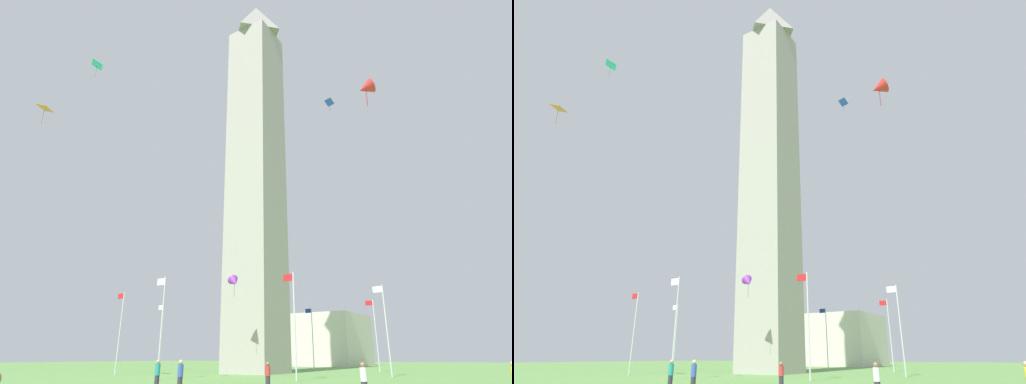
# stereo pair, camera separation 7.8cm
# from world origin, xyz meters

# --- Properties ---
(ground_plane) EXTENTS (260.00, 260.00, 0.00)m
(ground_plane) POSITION_xyz_m (0.00, 0.00, 0.00)
(ground_plane) COLOR #609347
(obelisk_monument) EXTENTS (6.38, 6.38, 57.98)m
(obelisk_monument) POSITION_xyz_m (0.00, 0.00, 28.99)
(obelisk_monument) COLOR #A8A399
(obelisk_monument) RESTS_ON ground
(flagpole_n) EXTENTS (1.12, 0.14, 9.13)m
(flagpole_n) POSITION_xyz_m (16.29, 0.00, 4.97)
(flagpole_n) COLOR silver
(flagpole_n) RESTS_ON ground
(flagpole_ne) EXTENTS (1.12, 0.14, 9.13)m
(flagpole_ne) POSITION_xyz_m (11.54, 11.48, 4.97)
(flagpole_ne) COLOR silver
(flagpole_ne) RESTS_ON ground
(flagpole_e) EXTENTS (1.12, 0.14, 9.13)m
(flagpole_e) POSITION_xyz_m (0.05, 16.24, 4.97)
(flagpole_e) COLOR silver
(flagpole_e) RESTS_ON ground
(flagpole_se) EXTENTS (1.12, 0.14, 9.13)m
(flagpole_se) POSITION_xyz_m (-11.43, 11.48, 4.97)
(flagpole_se) COLOR silver
(flagpole_se) RESTS_ON ground
(flagpole_s) EXTENTS (1.12, 0.14, 9.13)m
(flagpole_s) POSITION_xyz_m (-16.18, 0.00, 4.97)
(flagpole_s) COLOR silver
(flagpole_s) RESTS_ON ground
(flagpole_sw) EXTENTS (1.12, 0.14, 9.13)m
(flagpole_sw) POSITION_xyz_m (-11.43, -11.48, 4.97)
(flagpole_sw) COLOR silver
(flagpole_sw) RESTS_ON ground
(flagpole_w) EXTENTS (1.12, 0.14, 9.13)m
(flagpole_w) POSITION_xyz_m (0.05, -16.24, 4.97)
(flagpole_w) COLOR silver
(flagpole_w) RESTS_ON ground
(flagpole_nw) EXTENTS (1.12, 0.14, 9.13)m
(flagpole_nw) POSITION_xyz_m (11.54, -11.48, 4.97)
(flagpole_nw) COLOR silver
(flagpole_nw) RESTS_ON ground
(person_red_shirt) EXTENTS (0.32, 0.32, 1.61)m
(person_red_shirt) POSITION_xyz_m (-14.81, 21.62, 0.80)
(person_red_shirt) COLOR #2D2D38
(person_red_shirt) RESTS_ON ground
(person_teal_shirt) EXTENTS (0.32, 0.32, 1.73)m
(person_teal_shirt) POSITION_xyz_m (-8.56, 24.74, 0.86)
(person_teal_shirt) COLOR #2D2D38
(person_teal_shirt) RESTS_ON ground
(person_white_shirt) EXTENTS (0.32, 0.32, 1.66)m
(person_white_shirt) POSITION_xyz_m (-21.82, 24.35, 0.82)
(person_white_shirt) COLOR #2D2D38
(person_white_shirt) RESTS_ON ground
(person_blue_shirt) EXTENTS (0.32, 0.32, 1.73)m
(person_blue_shirt) POSITION_xyz_m (-11.22, 25.52, 0.86)
(person_blue_shirt) COLOR #2D2D38
(person_blue_shirt) RESTS_ON ground
(kite_purple_delta) EXTENTS (1.91, 1.76, 2.41)m
(kite_purple_delta) POSITION_xyz_m (-2.46, 8.21, 9.53)
(kite_purple_delta) COLOR purple
(kite_blue_diamond) EXTENTS (1.19, 1.06, 1.74)m
(kite_blue_diamond) POSITION_xyz_m (-12.30, 0.96, 33.44)
(kite_blue_diamond) COLOR blue
(kite_orange_diamond) EXTENTS (1.66, 1.70, 2.11)m
(kite_orange_diamond) POSITION_xyz_m (8.31, 26.95, 25.41)
(kite_orange_diamond) COLOR orange
(kite_cyan_diamond) EXTENTS (1.24, 1.21, 1.49)m
(kite_cyan_diamond) POSITION_xyz_m (-1.99, 28.44, 25.29)
(kite_cyan_diamond) COLOR #33C6D1
(kite_red_delta) EXTENTS (1.36, 1.25, 1.81)m
(kite_red_delta) POSITION_xyz_m (-23.62, 24.61, 16.65)
(kite_red_delta) COLOR red
(distant_building) EXTENTS (22.55, 16.38, 10.66)m
(distant_building) POSITION_xyz_m (13.69, -45.25, 5.33)
(distant_building) COLOR beige
(distant_building) RESTS_ON ground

